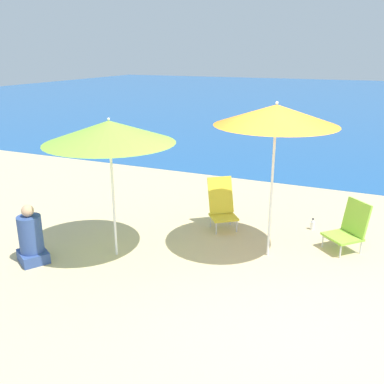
{
  "coord_description": "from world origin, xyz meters",
  "views": [
    {
      "loc": [
        0.7,
        -4.75,
        2.93
      ],
      "look_at": [
        -1.65,
        0.6,
        1.0
      ],
      "focal_mm": 40.0,
      "sensor_mm": 36.0,
      "label": 1
    }
  ],
  "objects_px": {
    "beach_umbrella_lime": "(109,132)",
    "beach_chair_lime": "(350,227)",
    "water_bottle": "(312,225)",
    "beach_umbrella_orange": "(276,115)",
    "person_seated_near": "(31,239)",
    "beach_chair_yellow": "(222,204)"
  },
  "relations": [
    {
      "from": "beach_chair_lime",
      "to": "water_bottle",
      "type": "bearing_deg",
      "value": -179.01
    },
    {
      "from": "beach_umbrella_orange",
      "to": "person_seated_near",
      "type": "relative_size",
      "value": 2.6
    },
    {
      "from": "beach_umbrella_lime",
      "to": "beach_chair_lime",
      "type": "height_order",
      "value": "beach_umbrella_lime"
    },
    {
      "from": "beach_umbrella_lime",
      "to": "beach_chair_yellow",
      "type": "height_order",
      "value": "beach_umbrella_lime"
    },
    {
      "from": "beach_umbrella_orange",
      "to": "beach_umbrella_lime",
      "type": "distance_m",
      "value": 2.3
    },
    {
      "from": "beach_umbrella_lime",
      "to": "person_seated_near",
      "type": "bearing_deg",
      "value": -145.48
    },
    {
      "from": "beach_umbrella_lime",
      "to": "beach_chair_lime",
      "type": "xyz_separation_m",
      "value": [
        3.18,
        1.6,
        -1.5
      ]
    },
    {
      "from": "beach_umbrella_lime",
      "to": "person_seated_near",
      "type": "xyz_separation_m",
      "value": [
        -0.99,
        -0.68,
        -1.51
      ]
    },
    {
      "from": "beach_chair_yellow",
      "to": "person_seated_near",
      "type": "relative_size",
      "value": 0.99
    },
    {
      "from": "person_seated_near",
      "to": "water_bottle",
      "type": "distance_m",
      "value": 4.56
    },
    {
      "from": "water_bottle",
      "to": "beach_chair_yellow",
      "type": "bearing_deg",
      "value": -160.39
    },
    {
      "from": "beach_chair_yellow",
      "to": "person_seated_near",
      "type": "distance_m",
      "value": 3.11
    },
    {
      "from": "beach_chair_lime",
      "to": "person_seated_near",
      "type": "height_order",
      "value": "person_seated_near"
    },
    {
      "from": "beach_umbrella_orange",
      "to": "person_seated_near",
      "type": "bearing_deg",
      "value": -153.08
    },
    {
      "from": "beach_chair_yellow",
      "to": "beach_chair_lime",
      "type": "relative_size",
      "value": 1.12
    },
    {
      "from": "beach_chair_yellow",
      "to": "water_bottle",
      "type": "distance_m",
      "value": 1.61
    },
    {
      "from": "beach_umbrella_orange",
      "to": "water_bottle",
      "type": "xyz_separation_m",
      "value": [
        0.46,
        1.28,
        -2.02
      ]
    },
    {
      "from": "beach_umbrella_orange",
      "to": "beach_chair_yellow",
      "type": "xyz_separation_m",
      "value": [
        -1.02,
        0.75,
        -1.68
      ]
    },
    {
      "from": "beach_chair_yellow",
      "to": "beach_umbrella_orange",
      "type": "bearing_deg",
      "value": -74.04
    },
    {
      "from": "person_seated_near",
      "to": "beach_chair_lime",
      "type": "bearing_deg",
      "value": -29.89
    },
    {
      "from": "water_bottle",
      "to": "beach_umbrella_orange",
      "type": "bearing_deg",
      "value": -109.82
    },
    {
      "from": "beach_umbrella_orange",
      "to": "person_seated_near",
      "type": "height_order",
      "value": "beach_umbrella_orange"
    }
  ]
}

